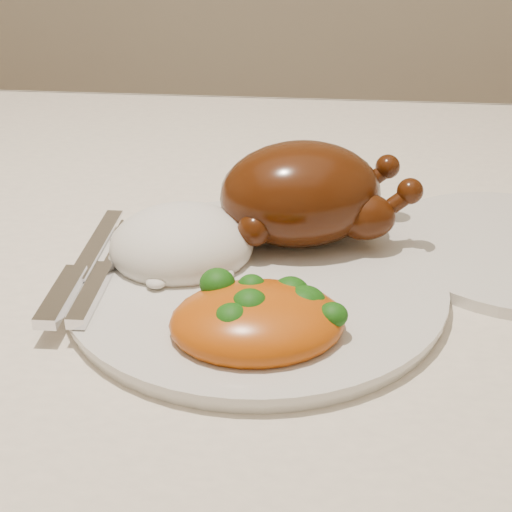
{
  "coord_description": "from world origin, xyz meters",
  "views": [
    {
      "loc": [
        0.2,
        -0.58,
        1.08
      ],
      "look_at": [
        0.15,
        -0.07,
        0.8
      ],
      "focal_mm": 50.0,
      "sensor_mm": 36.0,
      "label": 1
    }
  ],
  "objects": [
    {
      "name": "dining_table",
      "position": [
        0.0,
        0.0,
        0.67
      ],
      "size": [
        1.6,
        0.9,
        0.76
      ],
      "color": "brown",
      "rests_on": "floor"
    },
    {
      "name": "rice_mound",
      "position": [
        0.08,
        -0.04,
        0.79
      ],
      "size": [
        0.15,
        0.15,
        0.07
      ],
      "rotation": [
        0.0,
        0.0,
        0.32
      ],
      "color": "white",
      "rests_on": "dinner_plate"
    },
    {
      "name": "dinner_plate",
      "position": [
        0.15,
        -0.07,
        0.77
      ],
      "size": [
        0.32,
        0.32,
        0.01
      ],
      "primitive_type": "cylinder",
      "rotation": [
        0.0,
        0.0,
        -0.03
      ],
      "color": "silver",
      "rests_on": "tablecloth"
    },
    {
      "name": "tablecloth",
      "position": [
        0.0,
        0.0,
        0.74
      ],
      "size": [
        1.73,
        1.03,
        0.18
      ],
      "color": "beige",
      "rests_on": "dining_table"
    },
    {
      "name": "cutlery",
      "position": [
        0.01,
        -0.09,
        0.79
      ],
      "size": [
        0.04,
        0.2,
        0.01
      ],
      "rotation": [
        0.0,
        0.0,
        0.02
      ],
      "color": "silver",
      "rests_on": "dinner_plate"
    },
    {
      "name": "mac_and_cheese",
      "position": [
        0.16,
        -0.14,
        0.79
      ],
      "size": [
        0.14,
        0.12,
        0.05
      ],
      "rotation": [
        0.0,
        0.0,
        0.18
      ],
      "color": "#CA530C",
      "rests_on": "dinner_plate"
    },
    {
      "name": "roast_chicken",
      "position": [
        0.18,
        0.01,
        0.83
      ],
      "size": [
        0.19,
        0.14,
        0.09
      ],
      "rotation": [
        0.0,
        0.0,
        0.27
      ],
      "color": "#4D1C08",
      "rests_on": "dinner_plate"
    }
  ]
}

